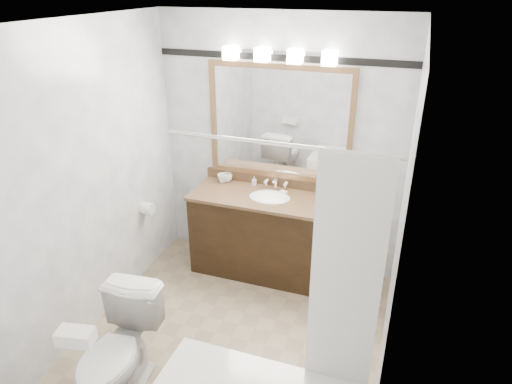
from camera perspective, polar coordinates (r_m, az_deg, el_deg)
room at (r=3.32m, az=-3.55°, el=-1.58°), size 2.42×2.62×2.52m
vanity at (r=4.54m, az=1.65°, el=-5.24°), size 1.53×0.58×0.97m
mirror at (r=4.35m, az=2.91°, el=8.58°), size 1.40×0.04×1.10m
vanity_light_bar at (r=4.17m, az=2.88°, el=16.75°), size 1.02×0.14×0.12m
accent_stripe at (r=4.23m, az=3.13°, el=16.43°), size 2.40×0.01×0.06m
tp_roll at (r=4.58m, az=-13.41°, el=-2.03°), size 0.11×0.12×0.12m
toilet at (r=3.48m, az=-16.98°, el=-18.76°), size 0.51×0.80×0.78m
tissue_box at (r=3.02m, az=-21.64°, el=-16.43°), size 0.23×0.16×0.09m
coffee_maker at (r=4.11m, az=10.27°, el=0.33°), size 0.19×0.25×0.38m
cup_left at (r=4.67m, az=-3.68°, el=1.82°), size 0.14×0.14×0.09m
cup_right at (r=4.66m, az=-4.25°, el=1.75°), size 0.11×0.11×0.09m
soap_bottle_a at (r=4.57m, az=-0.24°, el=1.38°), size 0.05×0.05×0.09m
soap_bar at (r=4.42m, az=3.49°, el=-0.03°), size 0.09×0.07×0.02m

